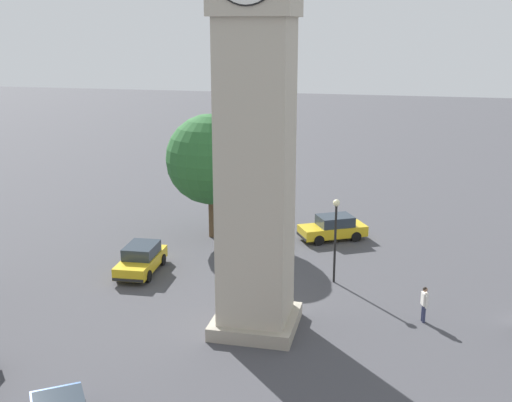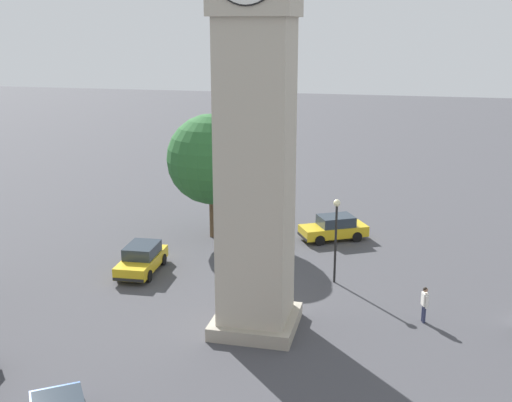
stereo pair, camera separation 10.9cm
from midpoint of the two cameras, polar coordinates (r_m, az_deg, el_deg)
ground_plane at (r=28.68m, az=0.11°, el=-11.31°), size 200.00×200.00×0.00m
clock_tower at (r=25.61m, az=0.13°, el=17.57°), size 4.35×4.35×23.63m
car_white_side at (r=34.95m, az=-10.15°, el=-5.13°), size 1.99×4.22×1.53m
car_black_far at (r=39.83m, az=7.11°, el=-2.41°), size 4.43×3.48×1.53m
pedestrian at (r=29.73m, az=15.02°, el=-8.71°), size 0.32×0.54×1.69m
tree at (r=39.10m, az=-3.91°, el=3.77°), size 5.57×5.57×7.80m
lamp_post at (r=32.57m, az=7.31°, el=-2.30°), size 0.36×0.36×4.48m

